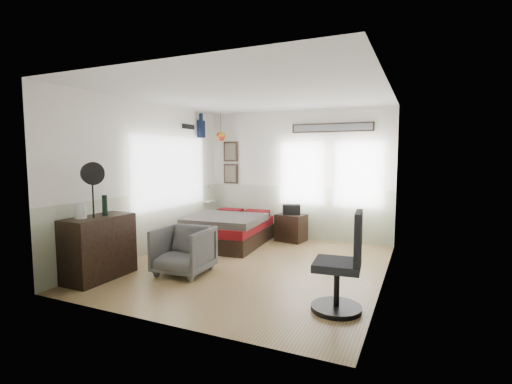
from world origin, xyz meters
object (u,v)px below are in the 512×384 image
dresser (99,247)px  nightstand (291,228)px  task_chair (343,271)px  bed (230,230)px  armchair (184,251)px

dresser → nightstand: size_ratio=1.80×
dresser → task_chair: bearing=4.7°
bed → armchair: size_ratio=2.53×
bed → armchair: armchair is taller
nightstand → task_chair: bearing=-51.4°
dresser → armchair: dresser is taller
armchair → task_chair: (2.43, -0.39, 0.12)m
dresser → nightstand: bearing=62.4°
armchair → nightstand: bearing=70.7°
bed → armchair: (0.26, -1.93, 0.06)m
bed → nightstand: (1.04, 0.75, -0.01)m
nightstand → task_chair: task_chair is taller
armchair → bed: bearing=94.5°
bed → nightstand: bearing=31.2°
armchair → task_chair: task_chair is taller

